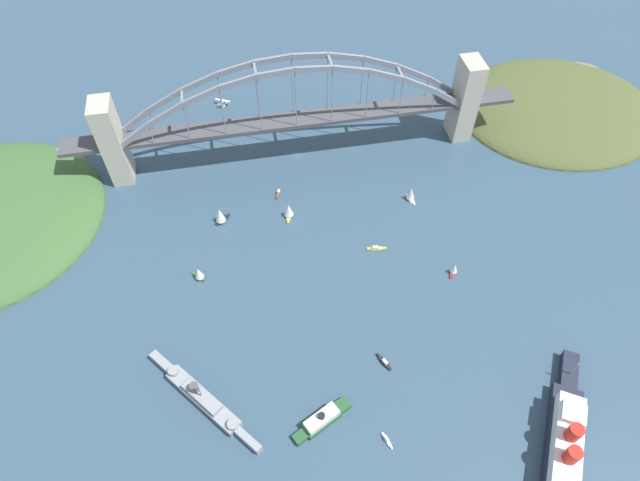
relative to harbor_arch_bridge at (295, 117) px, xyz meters
name	(u,v)px	position (x,y,z in m)	size (l,w,h in m)	color
ground_plane	(297,154)	(0.00, 0.00, -29.21)	(1400.00, 1400.00, 0.00)	#334C60
harbor_arch_bridge	(295,117)	(0.00, 0.00, 0.00)	(277.25, 18.66, 68.06)	#BCB29E
headland_west_shore	(557,108)	(-187.77, -12.34, -29.21)	(139.83, 124.41, 21.56)	#4C562D
ocean_liner	(564,447)	(-80.04, 207.18, -23.11)	(55.59, 84.12, 20.87)	#1E2333
naval_cruiser	(202,398)	(68.38, 155.92, -26.17)	(47.68, 56.62, 16.98)	gray
harbor_ferry_steamer	(322,420)	(17.21, 175.49, -26.56)	(28.57, 17.88, 8.48)	#23512D
seaplane_taxiing_near_bridge	(344,112)	(-38.68, -34.66, -27.45)	(9.59, 7.06, 4.59)	#B7B7B2
seaplane_second_in_formation	(223,102)	(43.33, -60.23, -26.93)	(10.67, 8.42, 5.17)	#B7B7B2
small_boat_0	(411,194)	(-60.29, 52.55, -24.51)	(6.05, 9.12, 10.24)	silver
small_boat_1	(376,248)	(-30.72, 85.80, -28.43)	(11.07, 3.24, 2.19)	gold
small_boat_2	(288,210)	(13.24, 52.31, -24.30)	(6.66, 10.16, 10.54)	gold
small_boat_3	(220,215)	(52.41, 49.19, -23.83)	(9.63, 8.94, 11.75)	black
small_boat_4	(454,269)	(-67.18, 109.30, -25.22)	(5.85, 6.50, 8.59)	#B2231E
small_boat_5	(387,440)	(-8.78, 188.92, -28.40)	(3.33, 7.77, 2.29)	silver
small_boat_6	(278,193)	(16.72, 33.69, -28.30)	(4.44, 8.28, 2.56)	brown
small_boat_7	(384,362)	(-17.13, 153.16, -28.26)	(5.28, 9.66, 2.66)	black
small_boat_8	(199,273)	(66.49, 87.36, -24.73)	(7.47, 7.62, 9.58)	#2D6B3D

